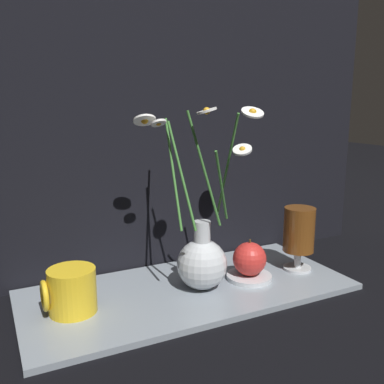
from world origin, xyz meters
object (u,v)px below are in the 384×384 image
(yellow_mug, at_px, (71,292))
(tea_glass, at_px, (299,232))
(vase_with_flowers, at_px, (202,257))
(orange_fruit, at_px, (250,259))

(yellow_mug, xyz_separation_m, tea_glass, (0.52, -0.02, 0.05))
(vase_with_flowers, distance_m, yellow_mug, 0.27)
(vase_with_flowers, bearing_deg, orange_fruit, -2.10)
(vase_with_flowers, distance_m, orange_fruit, 0.12)
(yellow_mug, distance_m, tea_glass, 0.52)
(tea_glass, bearing_deg, yellow_mug, 178.01)
(tea_glass, bearing_deg, orange_fruit, 178.76)
(yellow_mug, distance_m, orange_fruit, 0.38)
(vase_with_flowers, xyz_separation_m, yellow_mug, (-0.27, 0.01, -0.03))
(vase_with_flowers, height_order, tea_glass, vase_with_flowers)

